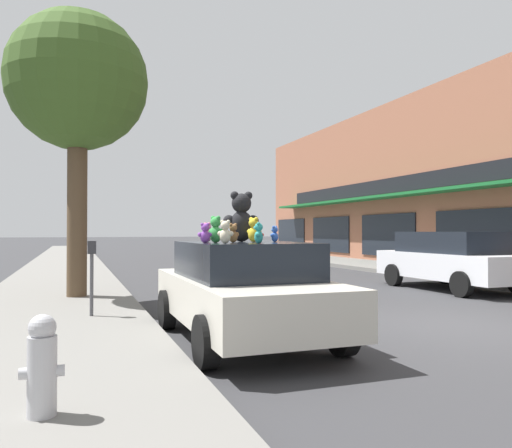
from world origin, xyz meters
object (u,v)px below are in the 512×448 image
object	(u,v)px
teddy_bear_brown	(233,233)
teddy_bear_blue	(275,234)
teddy_bear_pink	(207,233)
parking_meter	(92,268)
teddy_bear_green	(216,230)
teddy_bear_teal	(259,233)
teddy_bear_cream	(225,232)
street_tree	(78,84)
teddy_bear_giant	(241,217)
parked_car_far_center	(452,259)
fire_hydrant	(42,365)
plush_art_car	(244,289)
teddy_bear_red	(258,234)
teddy_bear_yellow	(254,230)
teddy_bear_purple	(205,233)

from	to	relation	value
teddy_bear_brown	teddy_bear_blue	bearing A→B (deg)	174.89
teddy_bear_pink	parking_meter	size ratio (longest dim) A/B	0.23
teddy_bear_green	teddy_bear_teal	bearing A→B (deg)	-173.19
teddy_bear_brown	teddy_bear_cream	world-z (taller)	teddy_bear_cream
street_tree	teddy_bear_green	bearing A→B (deg)	-70.96
teddy_bear_giant	parked_car_far_center	world-z (taller)	teddy_bear_giant
teddy_bear_teal	fire_hydrant	world-z (taller)	teddy_bear_teal
teddy_bear_cream	fire_hydrant	xyz separation A→B (m)	(-2.09, -2.05, -1.03)
plush_art_car	street_tree	bearing A→B (deg)	114.95
street_tree	fire_hydrant	distance (m)	8.63
teddy_bear_red	teddy_bear_yellow	bearing A→B (deg)	95.12
teddy_bear_brown	teddy_bear_cream	distance (m)	0.43
teddy_bear_yellow	teddy_bear_purple	bearing A→B (deg)	84.05
teddy_bear_pink	teddy_bear_blue	xyz separation A→B (m)	(0.92, -0.37, -0.02)
teddy_bear_teal	teddy_bear_red	distance (m)	1.23
fire_hydrant	teddy_bear_green	bearing A→B (deg)	49.09
plush_art_car	teddy_bear_teal	bearing A→B (deg)	-96.04
teddy_bear_teal	teddy_bear_red	xyz separation A→B (m)	(0.42, 1.16, -0.02)
teddy_bear_giant	teddy_bear_blue	size ratio (longest dim) A/B	3.19
teddy_bear_teal	teddy_bear_giant	bearing A→B (deg)	-164.39
teddy_bear_blue	parking_meter	bearing A→B (deg)	-77.07
teddy_bear_blue	parking_meter	xyz separation A→B (m)	(-2.48, 2.13, -0.58)
parked_car_far_center	teddy_bear_teal	bearing A→B (deg)	-146.67
parking_meter	teddy_bear_purple	bearing A→B (deg)	-60.08
teddy_bear_teal	teddy_bear_blue	world-z (taller)	teddy_bear_teal
teddy_bear_yellow	fire_hydrant	xyz separation A→B (m)	(-2.69, -2.61, -1.06)
teddy_bear_purple	street_tree	bearing A→B (deg)	-71.49
parked_car_far_center	parking_meter	distance (m)	9.58
teddy_bear_purple	teddy_bear_blue	bearing A→B (deg)	-166.17
teddy_bear_pink	fire_hydrant	size ratio (longest dim) A/B	0.37
teddy_bear_yellow	teddy_bear_blue	bearing A→B (deg)	-127.35
teddy_bear_purple	teddy_bear_brown	distance (m)	0.45
teddy_bear_red	teddy_bear_yellow	distance (m)	0.40
teddy_bear_teal	teddy_bear_green	distance (m)	0.71
teddy_bear_brown	teddy_bear_cream	xyz separation A→B (m)	(-0.22, -0.37, 0.02)
teddy_bear_green	fire_hydrant	distance (m)	3.31
plush_art_car	teddy_bear_giant	bearing A→B (deg)	78.76
teddy_bear_yellow	parking_meter	xyz separation A→B (m)	(-2.18, 2.08, -0.64)
plush_art_car	teddy_bear_purple	world-z (taller)	teddy_bear_purple
plush_art_car	fire_hydrant	xyz separation A→B (m)	(-2.55, -2.64, -0.21)
teddy_bear_giant	teddy_bear_blue	world-z (taller)	teddy_bear_giant
plush_art_car	teddy_bear_pink	world-z (taller)	teddy_bear_pink
teddy_bear_blue	teddy_bear_yellow	size ratio (longest dim) A/B	0.66
teddy_bear_purple	teddy_bear_yellow	size ratio (longest dim) A/B	0.75
teddy_bear_giant	teddy_bear_cream	world-z (taller)	teddy_bear_giant
parked_car_far_center	teddy_bear_pink	bearing A→B (deg)	-154.35
teddy_bear_yellow	teddy_bear_green	bearing A→B (deg)	83.93
parked_car_far_center	teddy_bear_purple	bearing A→B (deg)	-151.36
parked_car_far_center	teddy_bear_giant	bearing A→B (deg)	-152.75
teddy_bear_yellow	teddy_bear_cream	bearing A→B (deg)	106.38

